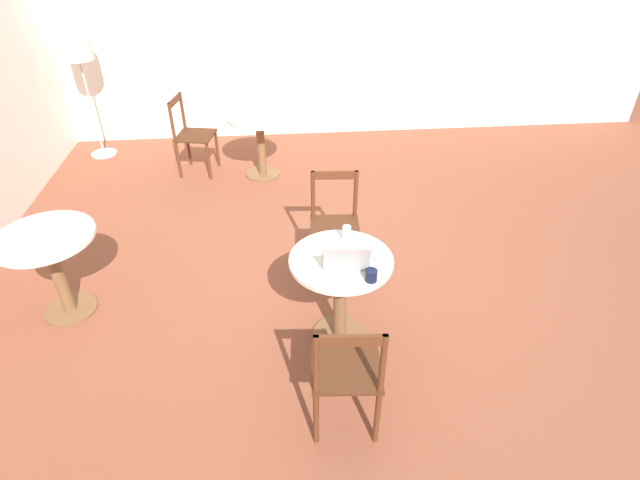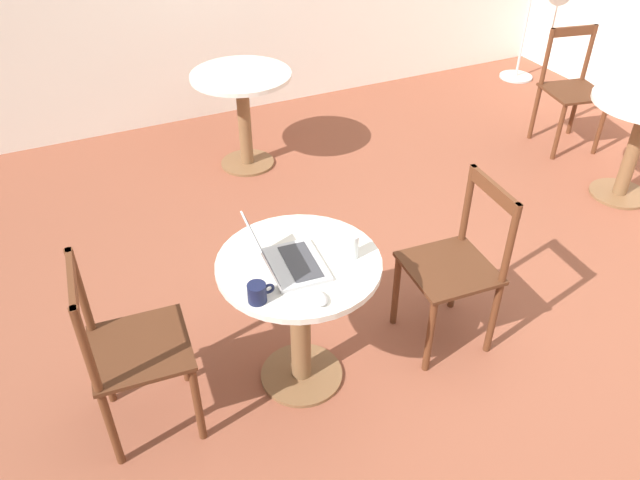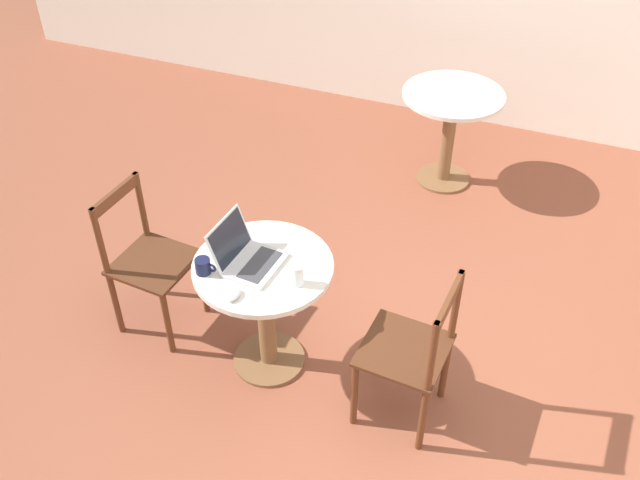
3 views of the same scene
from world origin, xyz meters
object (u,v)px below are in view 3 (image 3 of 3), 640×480
Objects in this scene: drinking_glass at (297,275)px; cafe_table_near at (265,292)px; chair_near_right at (412,353)px; mouse at (234,295)px; laptop at (248,256)px; chair_near_left at (148,261)px; mug at (203,266)px; cafe_table_far at (451,118)px.

cafe_table_near is at bearing 163.36° from drinking_glass.
mouse is at bearing -166.19° from chair_near_right.
drinking_glass is at bearing -8.73° from laptop.
mouse is 0.87× the size of drinking_glass.
chair_near_left reaches higher than drinking_glass.
drinking_glass is at bearing 38.61° from mouse.
drinking_glass is (0.97, -0.12, 0.33)m from chair_near_left.
laptop reaches higher than mug.
cafe_table_near is at bearing 83.78° from mouse.
cafe_table_far is 0.80× the size of chair_near_left.
cafe_table_far is at bearing 77.35° from cafe_table_near.
cafe_table_near is 0.25m from laptop.
cafe_table_near is 2.18m from cafe_table_far.
chair_near_left reaches higher than cafe_table_near.
cafe_table_far is 2.41m from mug.
chair_near_left is at bearing 175.57° from cafe_table_near.
chair_near_left is 1.00× the size of chair_near_right.
mug reaches higher than cafe_table_far.
laptop is at bearing 171.27° from drinking_glass.
laptop is 0.22m from mug.
chair_near_right is 0.92m from mouse.
mug is at bearing -146.69° from cafe_table_near.
cafe_table_far is 2.45m from mouse.
laptop reaches higher than mouse.
chair_near_left is (-0.75, 0.06, -0.07)m from cafe_table_near.
mug is (-0.72, -2.28, 0.24)m from cafe_table_far.
cafe_table_near is at bearing -4.43° from chair_near_left.
cafe_table_far is 6.45× the size of mug.
mouse reaches higher than cafe_table_far.
cafe_table_near is 2.24× the size of laptop.
cafe_table_near is 6.45× the size of mug.
mug is at bearing -174.32° from chair_near_right.
chair_near_left is 7.85× the size of drinking_glass.
laptop is at bearing 99.97° from mouse.
mug is at bearing -107.53° from cafe_table_far.
laptop reaches higher than chair_near_right.
mouse reaches higher than cafe_table_near.
chair_near_right reaches higher than drinking_glass.
chair_near_right is (0.34, -2.18, -0.07)m from cafe_table_far.
chair_near_right is (0.82, -0.06, -0.07)m from cafe_table_near.
chair_near_left is (-1.23, -2.06, -0.07)m from cafe_table_far.
cafe_table_near is at bearing 176.12° from chair_near_right.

